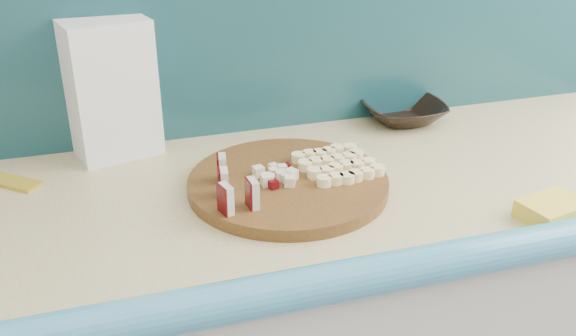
# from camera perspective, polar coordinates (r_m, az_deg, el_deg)

# --- Properties ---
(backsplash) EXTENTS (2.20, 0.02, 0.50)m
(backsplash) POSITION_cam_1_polar(r_m,az_deg,el_deg) (1.31, -14.05, 12.39)
(backsplash) COLOR teal
(backsplash) RESTS_ON kitchen_counter
(cutting_board) EXTENTS (0.40, 0.40, 0.02)m
(cutting_board) POSITION_cam_1_polar(r_m,az_deg,el_deg) (1.15, -0.00, -1.40)
(cutting_board) COLOR #47290F
(cutting_board) RESTS_ON kitchen_counter
(apple_wedges) EXTENTS (0.07, 0.14, 0.05)m
(apple_wedges) POSITION_cam_1_polar(r_m,az_deg,el_deg) (1.07, -5.14, -1.58)
(apple_wedges) COLOR beige
(apple_wedges) RESTS_ON cutting_board
(apple_chunks) EXTENTS (0.05, 0.06, 0.02)m
(apple_chunks) POSITION_cam_1_polar(r_m,az_deg,el_deg) (1.13, -1.07, -0.71)
(apple_chunks) COLOR #EEE7BE
(apple_chunks) RESTS_ON cutting_board
(banana_slices) EXTENTS (0.15, 0.15, 0.02)m
(banana_slices) POSITION_cam_1_polar(r_m,az_deg,el_deg) (1.18, 4.37, 0.34)
(banana_slices) COLOR #FCE59A
(banana_slices) RESTS_ON cutting_board
(brown_bowl) EXTENTS (0.19, 0.19, 0.04)m
(brown_bowl) POSITION_cam_1_polar(r_m,az_deg,el_deg) (1.48, 10.20, 4.96)
(brown_bowl) COLOR black
(brown_bowl) RESTS_ON kitchen_counter
(flour_bag) EXTENTS (0.18, 0.15, 0.27)m
(flour_bag) POSITION_cam_1_polar(r_m,az_deg,el_deg) (1.30, -15.45, 6.82)
(flour_bag) COLOR white
(flour_bag) RESTS_ON kitchen_counter
(sponge) EXTENTS (0.12, 0.09, 0.03)m
(sponge) POSITION_cam_1_polar(r_m,az_deg,el_deg) (1.14, 22.46, -3.47)
(sponge) COLOR gold
(sponge) RESTS_ON kitchen_counter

